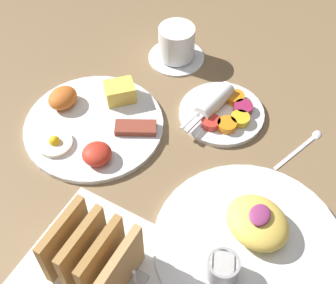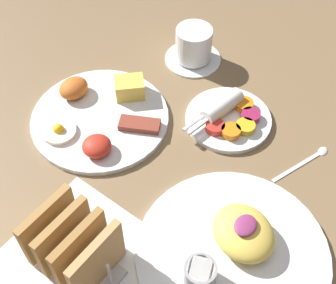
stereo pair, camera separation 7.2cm
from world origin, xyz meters
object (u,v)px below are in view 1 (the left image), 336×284
Objects in this scene: toast_rack at (93,256)px; plate_foreground at (249,239)px; plate_condiments at (222,111)px; coffee_cup at (177,45)px; plate_breakfast at (93,122)px.

plate_foreground is at bearing -49.66° from toast_rack.
plate_condiments is 1.45× the size of coffee_cup.
coffee_cup is (0.10, 0.16, 0.02)m from plate_condiments.
toast_rack is (-0.15, 0.18, 0.04)m from plate_foreground.
plate_breakfast is at bearing 36.10° from toast_rack.
toast_rack is 1.23× the size of coffee_cup.
toast_rack is (-0.23, -0.17, 0.04)m from plate_breakfast.
toast_rack is at bearing 130.34° from plate_foreground.
toast_rack is at bearing -165.07° from coffee_cup.
plate_breakfast is 0.25m from plate_condiments.
plate_breakfast is at bearing 126.09° from plate_condiments.
toast_rack is at bearing -143.90° from plate_breakfast.
coffee_cup is at bearing 14.93° from toast_rack.
plate_foreground reaches higher than plate_breakfast.
coffee_cup is (0.48, 0.13, -0.02)m from toast_rack.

